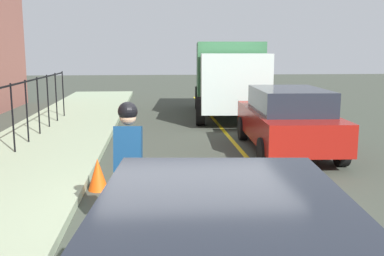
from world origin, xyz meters
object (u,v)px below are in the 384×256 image
(box_truck_background, at_px, (228,75))
(traffic_cone_near, at_px, (98,174))
(cyclist_lead, at_px, (129,170))
(patrol_sedan, at_px, (287,119))

(box_truck_background, height_order, traffic_cone_near, box_truck_background)
(cyclist_lead, xyz_separation_m, traffic_cone_near, (2.05, 0.68, -0.62))
(patrol_sedan, bearing_deg, cyclist_lead, 145.70)
(box_truck_background, bearing_deg, patrol_sedan, 8.32)
(patrol_sedan, xyz_separation_m, box_truck_background, (6.51, 0.39, 0.73))
(box_truck_background, bearing_deg, traffic_cone_near, -17.87)
(traffic_cone_near, bearing_deg, cyclist_lead, -161.65)
(cyclist_lead, bearing_deg, box_truck_background, -12.72)
(cyclist_lead, distance_m, box_truck_background, 11.78)
(patrol_sedan, height_order, traffic_cone_near, patrol_sedan)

